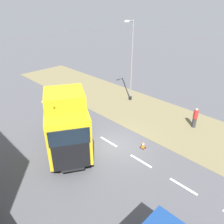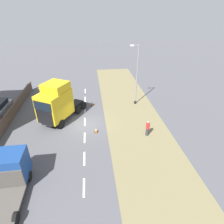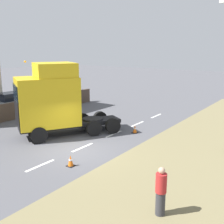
# 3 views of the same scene
# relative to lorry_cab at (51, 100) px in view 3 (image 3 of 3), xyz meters

# --- Properties ---
(ground_plane) EXTENTS (120.00, 120.00, 0.00)m
(ground_plane) POSITION_rel_lorry_cab_xyz_m (-3.14, 1.30, -2.42)
(ground_plane) COLOR #515156
(ground_plane) RESTS_ON ground
(grass_verge) EXTENTS (7.00, 44.00, 0.01)m
(grass_verge) POSITION_rel_lorry_cab_xyz_m (-9.14, 1.30, -2.41)
(grass_verge) COLOR olive
(grass_verge) RESTS_ON ground
(lane_markings) EXTENTS (0.16, 21.00, 0.00)m
(lane_markings) POSITION_rel_lorry_cab_xyz_m (-3.14, 0.60, -2.41)
(lane_markings) COLOR white
(lane_markings) RESTS_ON ground
(lorry_cab) EXTENTS (5.58, 6.98, 4.95)m
(lorry_cab) POSITION_rel_lorry_cab_xyz_m (0.00, 0.00, 0.00)
(lorry_cab) COLOR black
(lorry_cab) RESTS_ON ground
(parked_car) EXTENTS (2.02, 4.37, 1.93)m
(parked_car) POSITION_rel_lorry_cab_xyz_m (7.56, -2.26, -1.47)
(parked_car) COLOR #9EA3A8
(parked_car) RESTS_ON ground
(pedestrian) EXTENTS (0.39, 0.39, 1.80)m
(pedestrian) POSITION_rel_lorry_cab_xyz_m (-9.90, 4.17, -1.53)
(pedestrian) COLOR #333338
(pedestrian) RESTS_ON ground
(traffic_cone_lead) EXTENTS (0.36, 0.36, 0.58)m
(traffic_cone_lead) POSITION_rel_lorry_cab_xyz_m (-4.18, -3.66, -2.13)
(traffic_cone_lead) COLOR black
(traffic_cone_lead) RESTS_ON ground
(traffic_cone_trailing) EXTENTS (0.36, 0.36, 0.58)m
(traffic_cone_trailing) POSITION_rel_lorry_cab_xyz_m (-4.43, 2.95, -2.13)
(traffic_cone_trailing) COLOR black
(traffic_cone_trailing) RESTS_ON ground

